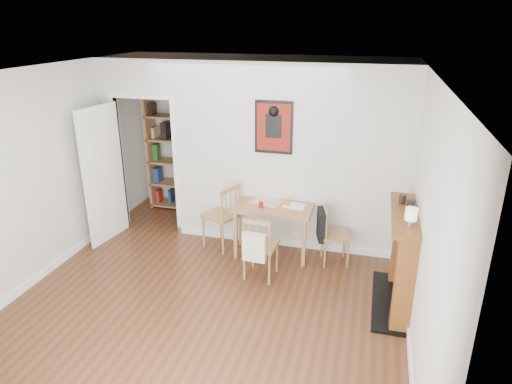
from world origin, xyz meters
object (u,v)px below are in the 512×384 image
(bookshelf, at_px, (174,151))
(chair_left, at_px, (221,216))
(chair_front, at_px, (261,246))
(notebook, at_px, (295,206))
(fireplace, at_px, (404,257))
(red_glass, at_px, (261,205))
(dining_table, at_px, (274,211))
(chair_right, at_px, (334,235))
(mantel_lamp, at_px, (411,215))
(ceramic_jar_b, at_px, (403,199))
(ceramic_jar_a, at_px, (411,204))
(orange_fruit, at_px, (287,202))

(bookshelf, bearing_deg, chair_left, -44.05)
(chair_front, distance_m, notebook, 0.82)
(fireplace, relative_size, red_glass, 15.18)
(dining_table, height_order, red_glass, red_glass)
(dining_table, distance_m, chair_right, 0.88)
(mantel_lamp, distance_m, ceramic_jar_b, 0.63)
(notebook, bearing_deg, ceramic_jar_a, -29.04)
(chair_right, height_order, mantel_lamp, mantel_lamp)
(chair_front, xyz_separation_m, ceramic_jar_a, (1.71, -0.08, 0.78))
(dining_table, height_order, bookshelf, bookshelf)
(fireplace, distance_m, orange_fruit, 1.76)
(chair_front, height_order, ceramic_jar_b, ceramic_jar_b)
(fireplace, relative_size, mantel_lamp, 6.44)
(dining_table, bearing_deg, red_glass, -141.63)
(chair_front, bearing_deg, mantel_lamp, -17.88)
(dining_table, height_order, orange_fruit, orange_fruit)
(chair_left, xyz_separation_m, red_glass, (0.61, -0.12, 0.28))
(red_glass, height_order, notebook, red_glass)
(chair_right, relative_size, mantel_lamp, 4.09)
(chair_left, xyz_separation_m, mantel_lamp, (2.44, -1.22, 0.80))
(chair_left, distance_m, ceramic_jar_a, 2.68)
(dining_table, relative_size, fireplace, 0.85)
(bookshelf, xyz_separation_m, notebook, (2.30, -1.18, -0.29))
(chair_left, height_order, ceramic_jar_b, ceramic_jar_b)
(ceramic_jar_a, bearing_deg, ceramic_jar_b, 117.32)
(bookshelf, relative_size, notebook, 6.95)
(chair_right, xyz_separation_m, mantel_lamp, (0.82, -1.15, 0.87))
(bookshelf, bearing_deg, ceramic_jar_a, -27.87)
(mantel_lamp, bearing_deg, dining_table, 143.93)
(bookshelf, height_order, red_glass, bookshelf)
(ceramic_jar_b, bearing_deg, chair_front, -177.31)
(dining_table, xyz_separation_m, ceramic_jar_b, (1.61, -0.59, 0.58))
(red_glass, distance_m, ceramic_jar_a, 2.01)
(red_glass, height_order, ceramic_jar_b, ceramic_jar_b)
(chair_right, relative_size, notebook, 2.68)
(ceramic_jar_b, bearing_deg, ceramic_jar_a, -62.68)
(chair_right, distance_m, notebook, 0.66)
(red_glass, bearing_deg, ceramic_jar_b, -14.99)
(chair_front, bearing_deg, notebook, 67.35)
(chair_right, bearing_deg, fireplace, -43.05)
(ceramic_jar_a, bearing_deg, fireplace, -96.02)
(chair_front, bearing_deg, orange_fruit, 75.12)
(ceramic_jar_a, distance_m, ceramic_jar_b, 0.18)
(chair_left, bearing_deg, ceramic_jar_a, -16.97)
(orange_fruit, bearing_deg, chair_front, -104.88)
(fireplace, bearing_deg, mantel_lamp, -92.73)
(orange_fruit, bearing_deg, dining_table, -165.14)
(chair_front, bearing_deg, ceramic_jar_a, -2.70)
(dining_table, distance_m, chair_front, 0.70)
(chair_left, xyz_separation_m, chair_front, (0.75, -0.67, -0.05))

